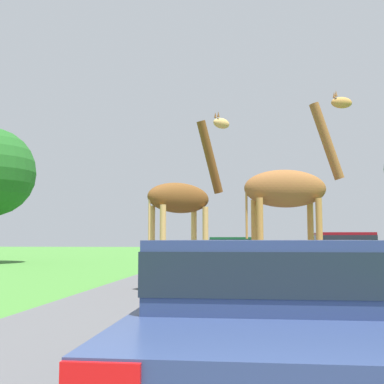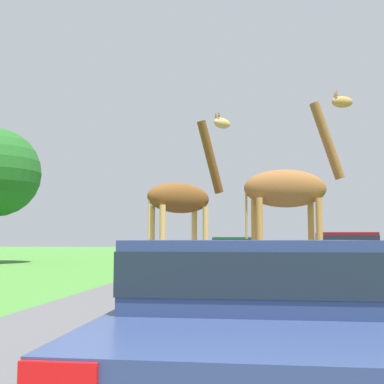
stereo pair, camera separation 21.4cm
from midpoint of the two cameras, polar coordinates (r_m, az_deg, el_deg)
name	(u,v)px [view 2 (the right image)]	position (r m, az deg, el deg)	size (l,w,h in m)	color
road	(253,260)	(30.22, 7.49, -8.02)	(8.33, 120.00, 0.00)	#4C4C4F
giraffe_near_road	(184,200)	(12.64, -0.50, -0.95)	(2.26, 2.15, 4.88)	tan
giraffe_companion	(289,191)	(12.43, 11.96, 0.12)	(2.93, 1.16, 5.16)	#B77F3D
car_lead_maroon	(250,315)	(4.02, 8.48, -14.22)	(1.92, 3.95, 1.28)	navy
car_queue_right	(237,254)	(19.12, 5.67, -7.28)	(1.98, 4.44, 1.37)	#144C28
car_queue_left	(346,255)	(16.05, 18.16, -7.11)	(1.82, 3.97, 1.50)	maroon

